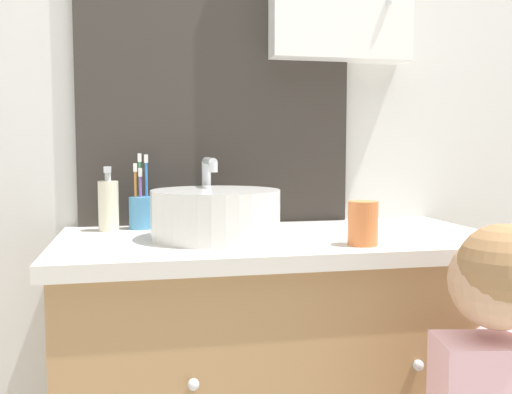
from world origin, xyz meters
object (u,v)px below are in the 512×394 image
object	(u,v)px
toothbrush_holder	(141,209)
soap_dispenser	(108,205)
drinking_cup	(363,223)
sink_basin	(216,213)

from	to	relation	value
toothbrush_holder	soap_dispenser	xyz separation A→B (m)	(-0.08, -0.02, 0.02)
soap_dispenser	drinking_cup	size ratio (longest dim) A/B	1.71
soap_dispenser	drinking_cup	bearing A→B (deg)	-31.57
soap_dispenser	toothbrush_holder	bearing A→B (deg)	14.45
toothbrush_holder	soap_dispenser	size ratio (longest dim) A/B	1.20
toothbrush_holder	soap_dispenser	distance (m)	0.09
sink_basin	soap_dispenser	bearing A→B (deg)	145.26
drinking_cup	sink_basin	bearing A→B (deg)	151.28
toothbrush_holder	drinking_cup	world-z (taller)	toothbrush_holder
sink_basin	drinking_cup	xyz separation A→B (m)	(0.30, -0.17, -0.01)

